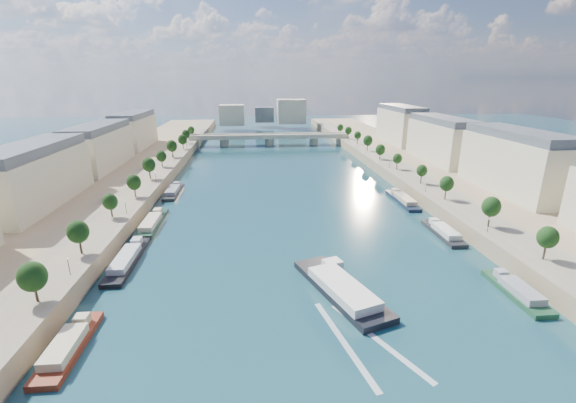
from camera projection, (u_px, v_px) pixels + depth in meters
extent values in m
plane|color=#0B2832|center=(284.00, 197.00, 156.42)|extent=(700.00, 700.00, 0.00)
cube|color=#9E8460|center=(99.00, 196.00, 149.37)|extent=(44.00, 520.00, 5.00)
cube|color=#9E8460|center=(454.00, 186.00, 161.93)|extent=(44.00, 520.00, 5.00)
cube|color=gray|center=(138.00, 188.00, 149.90)|extent=(14.00, 520.00, 0.10)
cube|color=gray|center=(420.00, 181.00, 159.84)|extent=(14.00, 520.00, 0.10)
cylinder|color=#382B1E|center=(26.00, 298.00, 71.78)|extent=(0.50, 0.50, 3.82)
ellipsoid|color=black|center=(22.00, 281.00, 70.68)|extent=(4.80, 4.80, 5.52)
cylinder|color=#382B1E|center=(80.00, 245.00, 94.53)|extent=(0.50, 0.50, 3.82)
ellipsoid|color=black|center=(78.00, 232.00, 93.43)|extent=(4.80, 4.80, 5.52)
cylinder|color=#382B1E|center=(113.00, 213.00, 117.27)|extent=(0.50, 0.50, 3.82)
ellipsoid|color=black|center=(112.00, 201.00, 116.17)|extent=(4.80, 4.80, 5.52)
cylinder|color=#382B1E|center=(136.00, 191.00, 140.02)|extent=(0.50, 0.50, 3.82)
ellipsoid|color=black|center=(135.00, 181.00, 138.92)|extent=(4.80, 4.80, 5.52)
cylinder|color=#382B1E|center=(152.00, 175.00, 162.77)|extent=(0.50, 0.50, 3.82)
ellipsoid|color=black|center=(151.00, 167.00, 161.67)|extent=(4.80, 4.80, 5.52)
cylinder|color=#382B1E|center=(164.00, 163.00, 185.52)|extent=(0.50, 0.50, 3.82)
ellipsoid|color=black|center=(163.00, 156.00, 184.42)|extent=(4.80, 4.80, 5.52)
cylinder|color=#382B1E|center=(173.00, 154.00, 208.27)|extent=(0.50, 0.50, 3.82)
ellipsoid|color=black|center=(173.00, 147.00, 207.16)|extent=(4.80, 4.80, 5.52)
cylinder|color=#382B1E|center=(181.00, 146.00, 231.01)|extent=(0.50, 0.50, 3.82)
ellipsoid|color=black|center=(181.00, 140.00, 229.91)|extent=(4.80, 4.80, 5.52)
cylinder|color=#382B1E|center=(187.00, 140.00, 253.76)|extent=(0.50, 0.50, 3.82)
ellipsoid|color=black|center=(187.00, 135.00, 252.66)|extent=(4.80, 4.80, 5.52)
cylinder|color=#382B1E|center=(193.00, 135.00, 276.51)|extent=(0.50, 0.50, 3.82)
ellipsoid|color=black|center=(192.00, 130.00, 275.41)|extent=(4.80, 4.80, 5.52)
cylinder|color=#382B1E|center=(546.00, 256.00, 88.95)|extent=(0.50, 0.50, 3.82)
ellipsoid|color=black|center=(550.00, 241.00, 87.85)|extent=(4.80, 4.80, 5.52)
cylinder|color=#382B1E|center=(486.00, 219.00, 111.70)|extent=(0.50, 0.50, 3.82)
ellipsoid|color=black|center=(488.00, 208.00, 110.60)|extent=(4.80, 4.80, 5.52)
cylinder|color=#382B1E|center=(446.00, 195.00, 134.45)|extent=(0.50, 0.50, 3.82)
ellipsoid|color=black|center=(448.00, 186.00, 133.35)|extent=(4.80, 4.80, 5.52)
cylinder|color=#382B1E|center=(418.00, 178.00, 157.20)|extent=(0.50, 0.50, 3.82)
ellipsoid|color=black|center=(419.00, 170.00, 156.09)|extent=(4.80, 4.80, 5.52)
cylinder|color=#382B1E|center=(397.00, 166.00, 179.94)|extent=(0.50, 0.50, 3.82)
ellipsoid|color=black|center=(398.00, 158.00, 178.84)|extent=(4.80, 4.80, 5.52)
cylinder|color=#382B1E|center=(381.00, 156.00, 202.69)|extent=(0.50, 0.50, 3.82)
ellipsoid|color=black|center=(381.00, 149.00, 201.59)|extent=(4.80, 4.80, 5.52)
cylinder|color=#382B1E|center=(368.00, 148.00, 225.44)|extent=(0.50, 0.50, 3.82)
ellipsoid|color=black|center=(368.00, 142.00, 224.34)|extent=(4.80, 4.80, 5.52)
cylinder|color=#382B1E|center=(357.00, 142.00, 248.19)|extent=(0.50, 0.50, 3.82)
ellipsoid|color=black|center=(357.00, 136.00, 247.08)|extent=(4.80, 4.80, 5.52)
cylinder|color=#382B1E|center=(348.00, 136.00, 270.93)|extent=(0.50, 0.50, 3.82)
ellipsoid|color=black|center=(348.00, 131.00, 269.83)|extent=(4.80, 4.80, 5.52)
cylinder|color=#382B1E|center=(340.00, 132.00, 293.68)|extent=(0.50, 0.50, 3.82)
ellipsoid|color=black|center=(341.00, 127.00, 292.58)|extent=(4.80, 4.80, 5.52)
cylinder|color=black|center=(69.00, 267.00, 83.34)|extent=(0.14, 0.14, 4.00)
sphere|color=#FFE5B2|center=(67.00, 258.00, 82.70)|extent=(0.36, 0.36, 0.36)
cylinder|color=black|center=(126.00, 208.00, 121.26)|extent=(0.14, 0.14, 4.00)
sphere|color=#FFE5B2|center=(125.00, 202.00, 120.61)|extent=(0.36, 0.36, 0.36)
cylinder|color=black|center=(156.00, 177.00, 159.17)|extent=(0.14, 0.14, 4.00)
sphere|color=#FFE5B2|center=(155.00, 172.00, 158.53)|extent=(0.36, 0.36, 0.36)
cylinder|color=black|center=(174.00, 158.00, 197.08)|extent=(0.14, 0.14, 4.00)
sphere|color=#FFE5B2|center=(174.00, 154.00, 196.44)|extent=(0.36, 0.36, 0.36)
cylinder|color=black|center=(186.00, 145.00, 235.00)|extent=(0.14, 0.14, 4.00)
sphere|color=#FFE5B2|center=(186.00, 142.00, 234.35)|extent=(0.36, 0.36, 0.36)
cylinder|color=black|center=(488.00, 226.00, 106.72)|extent=(0.14, 0.14, 4.00)
sphere|color=#FFE5B2|center=(489.00, 219.00, 106.07)|extent=(0.36, 0.36, 0.36)
cylinder|color=black|center=(426.00, 187.00, 144.63)|extent=(0.14, 0.14, 4.00)
sphere|color=#FFE5B2|center=(427.00, 182.00, 143.99)|extent=(0.36, 0.36, 0.36)
cylinder|color=black|center=(390.00, 164.00, 182.54)|extent=(0.14, 0.14, 4.00)
sphere|color=#FFE5B2|center=(390.00, 160.00, 181.90)|extent=(0.36, 0.36, 0.36)
cylinder|color=black|center=(366.00, 149.00, 220.45)|extent=(0.14, 0.14, 4.00)
sphere|color=#FFE5B2|center=(366.00, 146.00, 219.81)|extent=(0.36, 0.36, 0.36)
cylinder|color=black|center=(349.00, 139.00, 258.37)|extent=(0.14, 0.14, 4.00)
sphere|color=#FFE5B2|center=(349.00, 136.00, 257.72)|extent=(0.36, 0.36, 0.36)
cube|color=beige|center=(34.00, 176.00, 128.29)|extent=(16.00, 52.00, 20.00)
cube|color=#474C54|center=(27.00, 141.00, 124.73)|extent=(14.72, 50.44, 3.20)
cube|color=beige|center=(99.00, 146.00, 183.27)|extent=(16.00, 52.00, 20.00)
cube|color=#474C54|center=(96.00, 122.00, 179.71)|extent=(14.72, 50.44, 3.20)
cube|color=beige|center=(134.00, 130.00, 238.24)|extent=(16.00, 52.00, 20.00)
cube|color=#474C54|center=(132.00, 111.00, 234.68)|extent=(14.72, 50.44, 3.20)
cube|color=beige|center=(515.00, 166.00, 143.11)|extent=(16.00, 52.00, 20.00)
cube|color=#474C54|center=(521.00, 134.00, 139.56)|extent=(14.72, 50.44, 3.20)
cube|color=beige|center=(442.00, 141.00, 198.09)|extent=(16.00, 52.00, 20.00)
cube|color=#474C54|center=(444.00, 118.00, 194.53)|extent=(14.72, 50.44, 3.20)
cube|color=beige|center=(400.00, 127.00, 253.06)|extent=(16.00, 52.00, 20.00)
cube|color=#474C54|center=(402.00, 109.00, 249.50)|extent=(14.72, 50.44, 3.20)
cube|color=beige|center=(232.00, 115.00, 348.55)|extent=(22.00, 18.00, 18.00)
cube|color=beige|center=(291.00, 111.00, 362.21)|extent=(26.00, 20.00, 22.00)
cube|color=#474C54|center=(264.00, 114.00, 375.47)|extent=(18.00, 16.00, 14.00)
cube|color=#C1B79E|center=(269.00, 137.00, 273.86)|extent=(112.00, 11.00, 2.20)
cube|color=#C1B79E|center=(270.00, 135.00, 268.66)|extent=(112.00, 0.80, 0.90)
cube|color=#C1B79E|center=(269.00, 134.00, 278.14)|extent=(112.00, 0.80, 0.90)
cylinder|color=#C1B79E|center=(224.00, 142.00, 272.20)|extent=(6.40, 6.40, 5.00)
cylinder|color=#C1B79E|center=(270.00, 142.00, 274.99)|extent=(6.40, 6.40, 5.00)
cylinder|color=#C1B79E|center=(314.00, 141.00, 277.78)|extent=(6.40, 6.40, 5.00)
cube|color=#C1B79E|center=(196.00, 143.00, 270.46)|extent=(6.00, 12.00, 5.00)
cube|color=#C1B79E|center=(341.00, 141.00, 279.53)|extent=(6.00, 12.00, 5.00)
cube|color=black|center=(340.00, 290.00, 86.76)|extent=(18.13, 31.34, 2.16)
cube|color=white|center=(343.00, 288.00, 83.85)|extent=(13.17, 20.86, 1.94)
cube|color=white|center=(332.00, 264.00, 94.74)|extent=(5.27, 4.85, 1.80)
cube|color=silver|center=(343.00, 342.00, 70.51)|extent=(6.73, 25.66, 0.04)
cube|color=silver|center=(377.00, 340.00, 71.07)|extent=(12.61, 23.83, 0.04)
cube|color=maroon|center=(70.00, 348.00, 68.40)|extent=(5.00, 19.75, 1.80)
cube|color=beige|center=(64.00, 346.00, 66.38)|extent=(4.10, 10.87, 1.60)
cube|color=beige|center=(82.00, 320.00, 73.46)|extent=(2.50, 2.37, 1.80)
cube|color=black|center=(129.00, 260.00, 101.23)|extent=(5.00, 28.13, 1.80)
cube|color=silver|center=(125.00, 258.00, 98.57)|extent=(4.10, 15.47, 1.60)
cube|color=silver|center=(137.00, 241.00, 108.67)|extent=(2.50, 3.38, 1.80)
cube|color=#163825|center=(153.00, 224.00, 126.16)|extent=(5.00, 26.46, 1.80)
cube|color=beige|center=(151.00, 222.00, 123.63)|extent=(4.10, 14.55, 1.60)
cube|color=beige|center=(158.00, 211.00, 133.13)|extent=(2.50, 3.18, 1.80)
cube|color=#252527|center=(174.00, 193.00, 160.94)|extent=(5.00, 23.53, 1.80)
cube|color=gray|center=(173.00, 190.00, 158.64)|extent=(4.10, 12.94, 1.60)
cube|color=gray|center=(177.00, 184.00, 167.08)|extent=(2.50, 2.82, 1.80)
cube|color=#1C472D|center=(516.00, 293.00, 85.79)|extent=(5.00, 19.30, 1.80)
cube|color=#9998A0|center=(522.00, 290.00, 83.81)|extent=(4.10, 10.62, 1.60)
cube|color=#9998A0|center=(501.00, 274.00, 90.73)|extent=(2.50, 2.32, 1.80)
cube|color=#242426|center=(443.00, 234.00, 118.40)|extent=(5.00, 20.90, 1.80)
cube|color=silver|center=(446.00, 231.00, 116.30)|extent=(4.10, 11.49, 1.60)
cube|color=silver|center=(434.00, 221.00, 123.79)|extent=(2.50, 2.51, 1.80)
cube|color=#172133|center=(402.00, 201.00, 149.96)|extent=(5.00, 25.72, 1.80)
cube|color=#C4AF93|center=(405.00, 198.00, 147.48)|extent=(4.10, 14.15, 1.60)
cube|color=#C4AF93|center=(396.00, 191.00, 156.72)|extent=(2.50, 3.09, 1.80)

